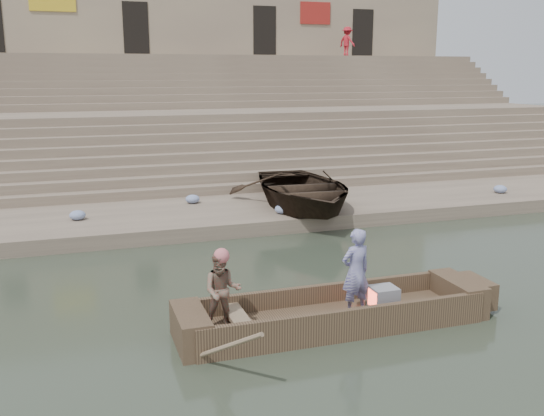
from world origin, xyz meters
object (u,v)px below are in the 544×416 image
standing_man (356,272)px  beached_rowboat (302,189)px  rowing_man (222,291)px  main_rowboat (334,320)px  television (383,298)px  pedestrian (347,42)px

standing_man → beached_rowboat: size_ratio=0.29×
standing_man → rowing_man: standing_man is taller
main_rowboat → television: size_ratio=10.87×
standing_man → beached_rowboat: 7.86m
main_rowboat → beached_rowboat: 7.93m
television → rowing_man: bearing=179.1°
beached_rowboat → television: bearing=-95.9°
rowing_man → pedestrian: 25.91m
pedestrian → rowing_man: bearing=127.6°
main_rowboat → pedestrian: (10.47, 22.17, 5.87)m
rowing_man → television: rowing_man is taller
rowing_man → beached_rowboat: bearing=73.8°
main_rowboat → standing_man: (0.36, -0.08, 0.89)m
main_rowboat → pedestrian: bearing=64.7°
standing_man → rowing_man: size_ratio=1.18×
rowing_man → television: size_ratio=2.88×
main_rowboat → pedestrian: pedestrian is taller
main_rowboat → rowing_man: (-2.00, 0.05, 0.77)m
standing_man → pedestrian: size_ratio=0.99×
standing_man → pedestrian: (10.11, 22.25, 4.98)m
television → beached_rowboat: beached_rowboat is taller
standing_man → television: size_ratio=3.39×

